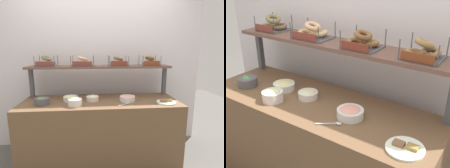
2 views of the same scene
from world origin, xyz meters
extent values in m
plane|color=#595651|center=(0.00, 0.00, 0.00)|extent=(8.00, 8.00, 0.00)
cube|color=silver|center=(0.00, 0.55, 1.20)|extent=(3.20, 0.06, 2.40)
cube|color=brown|center=(0.00, 0.00, 0.42)|extent=(2.00, 0.70, 0.85)
cube|color=#4C4C51|center=(-0.94, 0.27, 1.05)|extent=(0.05, 0.05, 0.40)
cube|color=#4C4C51|center=(0.94, 0.27, 1.05)|extent=(0.05, 0.05, 0.40)
cube|color=brown|center=(0.00, 0.27, 1.26)|extent=(1.96, 0.32, 0.03)
cylinder|color=#4E4E53|center=(-0.71, -0.10, 0.89)|extent=(0.17, 0.17, 0.08)
sphere|color=#4B954F|center=(-0.70, -0.13, 0.92)|extent=(0.03, 0.03, 0.03)
sphere|color=#59A35C|center=(-0.69, -0.11, 0.92)|extent=(0.05, 0.05, 0.05)
sphere|color=#4FA148|center=(-0.72, -0.11, 0.92)|extent=(0.04, 0.04, 0.04)
sphere|color=#5CA641|center=(-0.75, -0.09, 0.92)|extent=(0.04, 0.04, 0.04)
sphere|color=green|center=(-0.71, -0.10, 0.92)|extent=(0.04, 0.04, 0.04)
cylinder|color=silver|center=(-0.39, 0.03, 0.88)|extent=(0.19, 0.19, 0.06)
ellipsoid|color=#E7DC8D|center=(-0.39, 0.03, 0.91)|extent=(0.15, 0.15, 0.04)
cylinder|color=silver|center=(-0.31, -0.17, 0.89)|extent=(0.17, 0.17, 0.08)
ellipsoid|color=beige|center=(-0.31, -0.17, 0.93)|extent=(0.13, 0.13, 0.06)
cylinder|color=silver|center=(-0.11, 0.02, 0.88)|extent=(0.16, 0.16, 0.06)
ellipsoid|color=beige|center=(-0.11, 0.02, 0.90)|extent=(0.13, 0.13, 0.04)
cylinder|color=silver|center=(0.34, -0.04, 0.88)|extent=(0.20, 0.20, 0.06)
ellipsoid|color=#EA9788|center=(0.34, -0.04, 0.91)|extent=(0.15, 0.15, 0.04)
cylinder|color=white|center=(0.81, -0.17, 0.86)|extent=(0.24, 0.24, 0.01)
cube|color=brown|center=(0.77, -0.17, 0.88)|extent=(0.07, 0.05, 0.02)
cube|color=olive|center=(0.85, -0.16, 0.88)|extent=(0.07, 0.05, 0.02)
cube|color=#B7B7BC|center=(0.25, -0.22, 0.86)|extent=(0.12, 0.09, 0.01)
ellipsoid|color=#B7B7BC|center=(0.33, -0.17, 0.86)|extent=(0.04, 0.03, 0.01)
cube|color=#4C4C51|center=(-0.73, 0.29, 1.28)|extent=(0.26, 0.24, 0.01)
cylinder|color=#4C4C51|center=(-0.85, 0.17, 1.35)|extent=(0.01, 0.01, 0.14)
cylinder|color=#4C4C51|center=(-0.60, 0.17, 1.35)|extent=(0.01, 0.01, 0.14)
cylinder|color=#4C4C51|center=(-0.85, 0.40, 1.35)|extent=(0.01, 0.01, 0.14)
cylinder|color=#4C4C51|center=(-0.60, 0.40, 1.35)|extent=(0.01, 0.01, 0.14)
cube|color=brown|center=(-0.73, 0.17, 1.32)|extent=(0.22, 0.01, 0.06)
torus|color=olive|center=(-0.77, 0.26, 1.31)|extent=(0.18, 0.18, 0.05)
torus|color=brown|center=(-0.69, 0.33, 1.31)|extent=(0.14, 0.14, 0.05)
torus|color=olive|center=(-0.73, 0.29, 1.39)|extent=(0.18, 0.18, 0.09)
cube|color=#4C4C51|center=(-0.23, 0.27, 1.28)|extent=(0.31, 0.24, 0.01)
cylinder|color=#4C4C51|center=(-0.38, 0.15, 1.35)|extent=(0.01, 0.01, 0.14)
cylinder|color=#4C4C51|center=(-0.09, 0.15, 1.35)|extent=(0.01, 0.01, 0.14)
cylinder|color=#4C4C51|center=(-0.38, 0.38, 1.35)|extent=(0.01, 0.01, 0.14)
cylinder|color=#4C4C51|center=(-0.09, 0.38, 1.35)|extent=(0.01, 0.01, 0.14)
cube|color=brown|center=(-0.23, 0.15, 1.32)|extent=(0.26, 0.01, 0.06)
torus|color=tan|center=(-0.29, 0.24, 1.32)|extent=(0.18, 0.18, 0.06)
torus|color=tan|center=(-0.19, 0.30, 1.32)|extent=(0.17, 0.16, 0.06)
torus|color=#DAA97E|center=(-0.23, 0.27, 1.38)|extent=(0.15, 0.14, 0.08)
cube|color=#4C4C51|center=(0.26, 0.26, 1.28)|extent=(0.27, 0.24, 0.01)
cylinder|color=#4C4C51|center=(0.13, 0.14, 1.35)|extent=(0.01, 0.01, 0.14)
cylinder|color=#4C4C51|center=(0.39, 0.14, 1.35)|extent=(0.01, 0.01, 0.14)
cylinder|color=#4C4C51|center=(0.13, 0.37, 1.35)|extent=(0.01, 0.01, 0.14)
cylinder|color=#4C4C51|center=(0.39, 0.37, 1.35)|extent=(0.01, 0.01, 0.14)
cube|color=maroon|center=(0.26, 0.14, 1.32)|extent=(0.23, 0.01, 0.06)
torus|color=olive|center=(0.21, 0.23, 1.32)|extent=(0.20, 0.20, 0.06)
torus|color=olive|center=(0.30, 0.29, 1.32)|extent=(0.20, 0.20, 0.06)
torus|color=brown|center=(0.26, 0.26, 1.38)|extent=(0.17, 0.16, 0.08)
cube|color=#4C4C51|center=(0.71, 0.27, 1.28)|extent=(0.26, 0.24, 0.01)
cylinder|color=#4C4C51|center=(0.58, 0.16, 1.35)|extent=(0.01, 0.01, 0.14)
cylinder|color=#4C4C51|center=(0.84, 0.16, 1.35)|extent=(0.01, 0.01, 0.14)
cylinder|color=#4C4C51|center=(0.58, 0.39, 1.35)|extent=(0.01, 0.01, 0.14)
cylinder|color=#4C4C51|center=(0.84, 0.39, 1.35)|extent=(0.01, 0.01, 0.14)
cube|color=brown|center=(0.71, 0.15, 1.32)|extent=(0.22, 0.01, 0.06)
torus|color=olive|center=(0.67, 0.24, 1.32)|extent=(0.19, 0.19, 0.06)
torus|color=#98734E|center=(0.75, 0.31, 1.32)|extent=(0.18, 0.18, 0.06)
torus|color=olive|center=(0.71, 0.27, 1.38)|extent=(0.20, 0.20, 0.09)
camera|label=1|loc=(-0.06, -2.20, 1.50)|focal=28.17mm
camera|label=2|loc=(1.23, -1.49, 1.88)|focal=43.81mm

